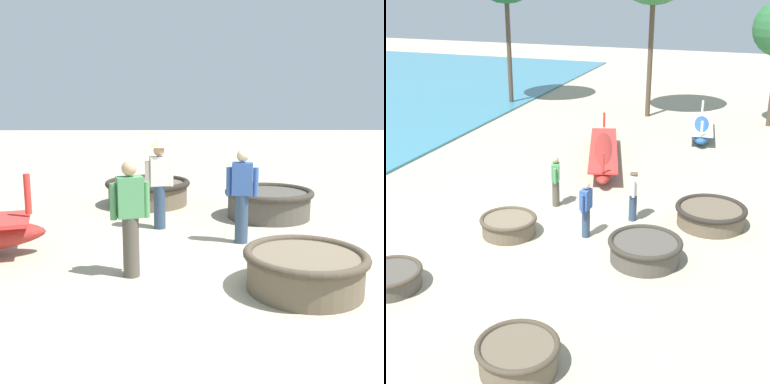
# 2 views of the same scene
# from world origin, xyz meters

# --- Properties ---
(ground_plane) EXTENTS (80.00, 80.00, 0.00)m
(ground_plane) POSITION_xyz_m (0.00, 0.00, 0.00)
(ground_plane) COLOR tan
(coracle_front_left) EXTENTS (1.54, 1.54, 0.51)m
(coracle_front_left) POSITION_xyz_m (-0.11, 0.14, 0.28)
(coracle_front_left) COLOR brown
(coracle_front_left) RESTS_ON ground
(coracle_tilted) EXTENTS (1.43, 1.43, 0.46)m
(coracle_tilted) POSITION_xyz_m (-1.41, -3.15, 0.25)
(coracle_tilted) COLOR #4C473F
(coracle_tilted) RESTS_ON ground
(coracle_far_right) EXTENTS (1.97, 1.97, 0.58)m
(coracle_far_right) POSITION_xyz_m (4.95, 2.51, 0.32)
(coracle_far_right) COLOR brown
(coracle_far_right) RESTS_ON ground
(coracle_upturned) EXTENTS (1.51, 1.51, 0.56)m
(coracle_upturned) POSITION_xyz_m (2.42, -4.64, 0.30)
(coracle_upturned) COLOR brown
(coracle_upturned) RESTS_ON ground
(coracle_center) EXTENTS (1.82, 1.82, 0.59)m
(coracle_center) POSITION_xyz_m (3.67, -0.10, 0.32)
(coracle_center) COLOR #4C473F
(coracle_center) RESTS_ON ground
(long_boat_red_hull) EXTENTS (1.39, 4.25, 1.16)m
(long_boat_red_hull) POSITION_xyz_m (3.56, 11.50, 0.34)
(long_boat_red_hull) COLOR #285693
(long_boat_red_hull) RESTS_ON ground
(long_boat_green_hull) EXTENTS (2.58, 5.96, 1.26)m
(long_boat_green_hull) POSITION_xyz_m (0.59, 6.64, 0.36)
(long_boat_green_hull) COLOR maroon
(long_boat_green_hull) RESTS_ON ground
(fisherman_with_hat) EXTENTS (0.27, 0.53, 1.57)m
(fisherman_with_hat) POSITION_xyz_m (1.89, 0.68, 0.84)
(fisherman_with_hat) COLOR #2D425B
(fisherman_with_hat) RESTS_ON ground
(fisherman_hauling) EXTENTS (0.36, 0.52, 1.67)m
(fisherman_hauling) POSITION_xyz_m (2.82, 2.11, 0.96)
(fisherman_hauling) COLOR #2D425B
(fisherman_hauling) RESTS_ON ground
(fisherman_by_coracle) EXTENTS (0.31, 0.51, 1.57)m
(fisherman_by_coracle) POSITION_xyz_m (0.39, 2.35, 0.84)
(fisherman_by_coracle) COLOR #4C473D
(fisherman_by_coracle) RESTS_ON ground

